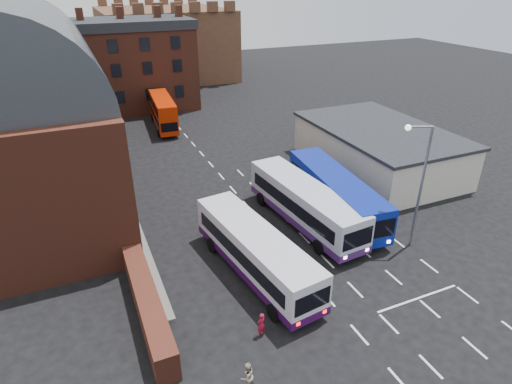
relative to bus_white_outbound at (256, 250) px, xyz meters
name	(u,v)px	position (x,y,z in m)	size (l,w,h in m)	color
ground	(321,290)	(3.03, -3.19, -1.88)	(180.00, 180.00, 0.00)	black
railway_station	(27,111)	(-12.47, 17.81, 5.75)	(12.00, 28.00, 16.00)	#602B1E
forecourt_wall	(148,305)	(-7.17, -1.19, -0.98)	(1.20, 10.00, 1.80)	#602B1E
cream_building	(378,148)	(18.03, 10.81, 0.27)	(10.40, 16.40, 4.25)	beige
brick_terrace	(112,71)	(-2.97, 42.81, 3.62)	(22.00, 10.00, 11.00)	brown
castle_keep	(165,43)	(9.03, 62.81, 4.12)	(22.00, 22.00, 12.00)	brown
bus_white_outbound	(256,250)	(0.00, 0.00, 0.00)	(4.18, 11.93, 3.19)	silver
bus_white_inbound	(305,202)	(5.97, 4.22, 0.08)	(3.88, 12.36, 3.32)	silver
bus_blue	(335,192)	(9.03, 4.65, 0.11)	(3.99, 12.59, 3.38)	navy
bus_red_double	(163,112)	(1.36, 32.04, 0.19)	(3.09, 9.91, 3.90)	#BF2303
street_lamp	(418,176)	(11.34, -1.31, 3.59)	(1.72, 0.92, 9.07)	slate
pedestrian_red	(261,325)	(-1.88, -5.04, -1.13)	(0.55, 0.36, 1.51)	maroon
pedestrian_beige	(247,376)	(-3.85, -7.79, -1.12)	(0.74, 0.58, 1.52)	tan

